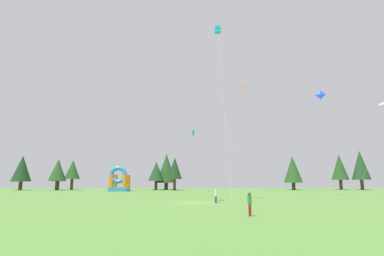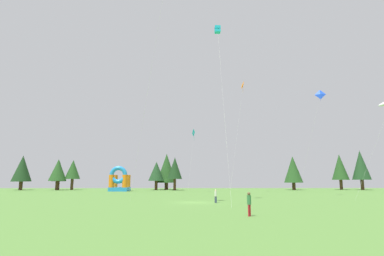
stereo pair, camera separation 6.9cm
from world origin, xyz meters
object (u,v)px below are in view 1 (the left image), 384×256
object	(u,v)px
kite_teal_diamond	(194,133)
inflatable_blue_arch	(119,182)
kite_orange_diamond	(243,86)
kite_cyan_box	(218,30)
person_midfield	(216,195)
kite_blue_diamond	(320,95)
person_far_side	(250,202)

from	to	relation	value
kite_teal_diamond	inflatable_blue_arch	xyz separation A→B (m)	(-17.31, 5.38, -10.65)
kite_orange_diamond	kite_teal_diamond	bearing A→B (deg)	171.19
kite_orange_diamond	kite_cyan_box	size ratio (longest dim) A/B	1.01
kite_cyan_box	person_midfield	size ratio (longest dim) A/B	15.30
kite_cyan_box	inflatable_blue_arch	size ratio (longest dim) A/B	4.09
person_midfield	kite_blue_diamond	bearing A→B (deg)	-116.27
kite_orange_diamond	kite_blue_diamond	world-z (taller)	kite_orange_diamond
inflatable_blue_arch	kite_orange_diamond	bearing A→B (deg)	-14.08
kite_cyan_box	kite_blue_diamond	bearing A→B (deg)	30.80
kite_teal_diamond	person_midfield	xyz separation A→B (m)	(1.97, -30.27, -11.81)
person_far_side	kite_blue_diamond	bearing A→B (deg)	8.40
kite_teal_diamond	person_midfield	bearing A→B (deg)	-86.28
person_far_side	person_midfield	size ratio (longest dim) A/B	1.15
person_midfield	kite_cyan_box	bearing A→B (deg)	-78.20
kite_blue_diamond	inflatable_blue_arch	distance (m)	46.74
kite_orange_diamond	person_midfield	world-z (taller)	kite_orange_diamond
kite_blue_diamond	person_midfield	bearing A→B (deg)	-144.82
kite_orange_diamond	inflatable_blue_arch	size ratio (longest dim) A/B	4.15
kite_orange_diamond	kite_blue_diamond	distance (m)	19.28
kite_orange_diamond	kite_blue_diamond	xyz separation A→B (m)	(10.28, -15.10, -6.17)
kite_teal_diamond	kite_blue_diamond	size ratio (longest dim) A/B	0.76
kite_teal_diamond	inflatable_blue_arch	bearing A→B (deg)	162.73
person_midfield	person_far_side	bearing A→B (deg)	124.56
kite_teal_diamond	kite_blue_diamond	bearing A→B (deg)	-38.48
kite_cyan_box	inflatable_blue_arch	xyz separation A→B (m)	(-20.04, 33.11, -20.87)
kite_cyan_box	kite_blue_diamond	world-z (taller)	kite_cyan_box
kite_blue_diamond	inflatable_blue_arch	xyz separation A→B (m)	(-38.41, 22.16, -14.77)
person_far_side	person_midfield	xyz separation A→B (m)	(-1.39, 13.17, -0.14)
kite_blue_diamond	person_midfield	xyz separation A→B (m)	(-19.14, -13.49, -15.94)
kite_cyan_box	person_far_side	distance (m)	26.95
kite_teal_diamond	inflatable_blue_arch	distance (m)	21.02
person_midfield	inflatable_blue_arch	size ratio (longest dim) A/B	0.27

